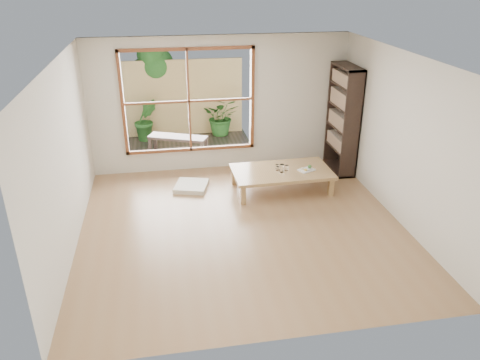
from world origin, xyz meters
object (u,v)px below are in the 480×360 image
Objects in this scene: bookshelf at (343,120)px; garden_bench at (178,139)px; low_table at (282,173)px; food_tray at (307,169)px.

garden_bench is (-3.14, 1.35, -0.67)m from bookshelf.
low_table is at bearing -152.45° from bookshelf.
food_tray is (0.45, -0.07, 0.07)m from low_table.
low_table is 5.37× the size of food_tray.
bookshelf is 3.48m from garden_bench.
bookshelf reaches higher than food_tray.
garden_bench is (-1.75, 2.07, 0.02)m from low_table.
bookshelf is 1.60× the size of garden_bench.
food_tray is 0.26× the size of garden_bench.
garden_bench is at bearing 111.74° from food_tray.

